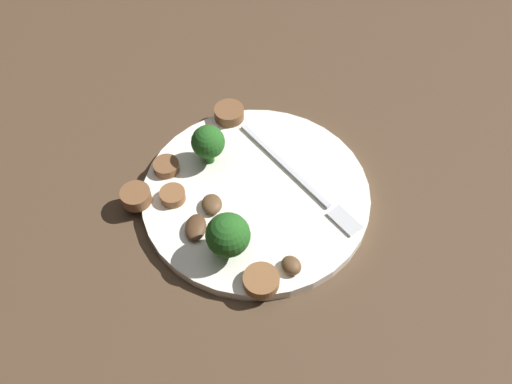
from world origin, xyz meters
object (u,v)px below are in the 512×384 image
broccoli_floret_0 (208,143)px  mushroom_2 (196,228)px  broccoli_floret_1 (228,235)px  sausage_slice_1 (136,196)px  mushroom_0 (291,265)px  mushroom_1 (212,204)px  fork (307,185)px  sausage_slice_4 (173,196)px  sausage_slice_2 (229,113)px  sausage_slice_3 (261,281)px  sausage_slice_0 (166,166)px  mushroom_3 (210,132)px  plate (256,195)px

broccoli_floret_0 → mushroom_2: broccoli_floret_0 is taller
broccoli_floret_1 → sausage_slice_1: size_ratio=1.70×
mushroom_0 → mushroom_1: size_ratio=0.85×
mushroom_0 → fork: bearing=119.1°
sausage_slice_4 → mushroom_2: 0.05m
sausage_slice_2 → sausage_slice_3: bearing=-40.0°
sausage_slice_0 → sausage_slice_1: 0.05m
broccoli_floret_1 → mushroom_0: 0.07m
fork → broccoli_floret_0: (-0.10, -0.04, 0.03)m
sausage_slice_1 → mushroom_1: size_ratio=1.26×
broccoli_floret_0 → mushroom_3: bearing=132.3°
sausage_slice_2 → mushroom_2: bearing=-60.1°
fork → broccoli_floret_1: broccoli_floret_1 is taller
plate → sausage_slice_0: bearing=-157.0°
sausage_slice_1 → broccoli_floret_0: bearing=76.8°
mushroom_1 → fork: bearing=56.1°
plate → mushroom_3: mushroom_3 is taller
mushroom_2 → sausage_slice_2: bearing=119.9°
sausage_slice_3 → sausage_slice_4: bearing=173.2°
sausage_slice_4 → mushroom_1: same height
mushroom_1 → mushroom_2: bearing=-76.8°
plate → fork: size_ratio=1.35×
sausage_slice_2 → sausage_slice_0: bearing=-89.8°
sausage_slice_2 → sausage_slice_4: bearing=-74.9°
mushroom_2 → sausage_slice_1: bearing=-169.8°
broccoli_floret_0 → sausage_slice_1: (-0.02, -0.09, -0.02)m
sausage_slice_0 → sausage_slice_3: bearing=-13.1°
sausage_slice_3 → sausage_slice_0: bearing=166.9°
broccoli_floret_0 → sausage_slice_3: bearing=-29.2°
sausage_slice_4 → sausage_slice_0: bearing=145.2°
broccoli_floret_1 → mushroom_2: 0.05m
plate → fork: 0.06m
broccoli_floret_1 → fork: bearing=86.1°
fork → broccoli_floret_1: size_ratio=3.33×
broccoli_floret_1 → sausage_slice_4: bearing=173.3°
sausage_slice_2 → mushroom_3: 0.03m
mushroom_0 → sausage_slice_1: bearing=-166.5°
sausage_slice_3 → mushroom_0: (0.01, 0.03, 0.00)m
plate → broccoli_floret_0: (-0.07, -0.00, 0.04)m
mushroom_0 → mushroom_3: bearing=157.0°
broccoli_floret_0 → mushroom_0: size_ratio=2.28×
sausage_slice_1 → sausage_slice_3: sausage_slice_1 is taller
sausage_slice_1 → mushroom_3: 0.12m
sausage_slice_4 → mushroom_3: sausage_slice_4 is taller
sausage_slice_0 → sausage_slice_4: size_ratio=1.05×
mushroom_0 → broccoli_floret_0: bearing=162.6°
sausage_slice_3 → mushroom_1: 0.10m
broccoli_floret_0 → sausage_slice_2: broccoli_floret_0 is taller
broccoli_floret_1 → mushroom_1: (-0.05, 0.03, -0.03)m
fork → mushroom_1: mushroom_1 is taller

